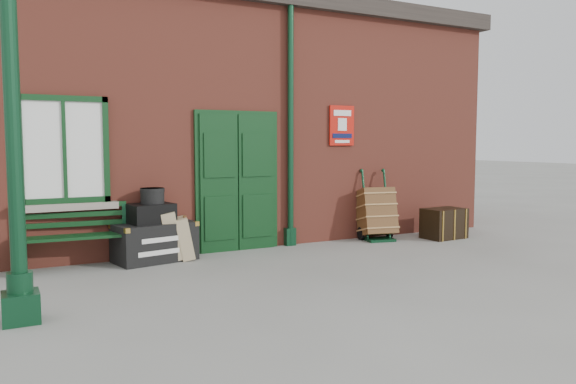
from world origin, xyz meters
TOP-DOWN VIEW (x-y plane):
  - ground at (0.00, 0.00)m, footprint 80.00×80.00m
  - station_building at (-0.00, 3.49)m, footprint 10.30×4.30m
  - canopy_column at (-3.60, -1.00)m, footprint 0.34×0.34m
  - bench at (-2.86, 1.27)m, footprint 1.54×0.57m
  - houdini_trunk at (-1.72, 1.25)m, footprint 1.24×0.84m
  - strongbox at (-1.77, 1.25)m, footprint 0.70×0.57m
  - hatbox at (-1.74, 1.25)m, footprint 0.40×0.40m
  - suitcase_back at (-1.47, 1.25)m, footprint 0.41×0.56m
  - suitcase_front at (-1.29, 1.18)m, footprint 0.38×0.51m
  - porter_trolley at (2.30, 1.23)m, footprint 0.72×0.76m
  - dark_trunk at (3.49, 0.77)m, footprint 0.80×0.55m

SIDE VIEW (x-z plane):
  - ground at x=0.00m, z-range 0.00..0.00m
  - dark_trunk at x=3.49m, z-range 0.00..0.55m
  - houdini_trunk at x=-1.72m, z-range 0.00..0.57m
  - suitcase_front at x=-1.29m, z-range 0.00..0.64m
  - suitcase_back at x=-1.47m, z-range 0.00..0.74m
  - bench at x=-2.86m, z-range 0.00..0.94m
  - porter_trolley at x=2.30m, z-range -0.14..1.11m
  - strongbox at x=-1.77m, z-range 0.57..0.86m
  - hatbox at x=-1.74m, z-range 0.86..1.09m
  - canopy_column at x=-3.60m, z-range -0.40..3.21m
  - station_building at x=0.00m, z-range -0.02..4.34m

